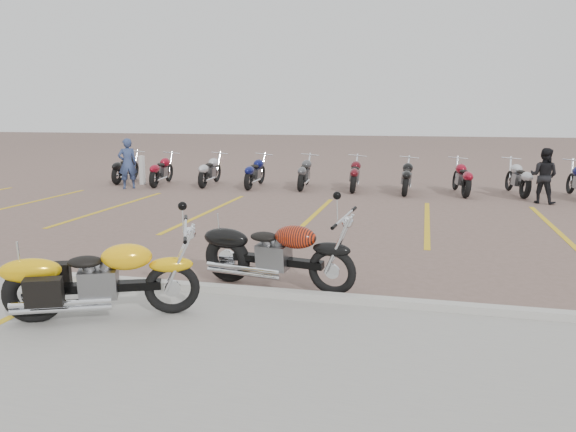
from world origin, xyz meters
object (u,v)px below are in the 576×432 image
at_px(yellow_cruiser, 99,281).
at_px(person_b, 544,176).
at_px(person_a, 128,164).
at_px(flame_cruiser, 275,256).
at_px(bollard, 142,170).

bearing_deg(yellow_cruiser, person_b, 33.80).
distance_m(yellow_cruiser, person_a, 12.16).
distance_m(flame_cruiser, bollard, 12.62).
xyz_separation_m(yellow_cruiser, person_a, (-5.65, 10.76, 0.35)).
bearing_deg(yellow_cruiser, bollard, 92.68).
bearing_deg(person_a, bollard, -122.75).
height_order(yellow_cruiser, person_b, person_b).
relative_size(yellow_cruiser, person_a, 1.33).
xyz_separation_m(person_a, bollard, (-0.07, 1.09, -0.33)).
bearing_deg(flame_cruiser, person_a, 139.62).
distance_m(flame_cruiser, person_b, 10.48).
distance_m(flame_cruiser, person_a, 11.72).
bearing_deg(bollard, yellow_cruiser, -64.19).
relative_size(person_a, bollard, 1.65).
relative_size(flame_cruiser, person_b, 1.53).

